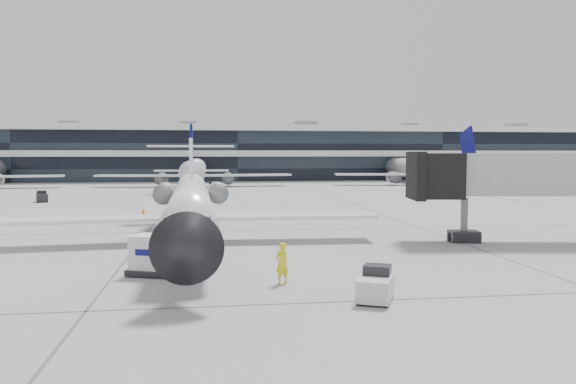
{
  "coord_description": "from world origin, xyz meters",
  "views": [
    {
      "loc": [
        -5.6,
        -40.37,
        5.63
      ],
      "look_at": [
        0.41,
        2.48,
        2.6
      ],
      "focal_mm": 35.0,
      "sensor_mm": 36.0,
      "label": 1
    }
  ],
  "objects": [
    {
      "name": "jet_bridge",
      "position": [
        16.81,
        -8.01,
        4.23
      ],
      "size": [
        18.06,
        5.98,
        5.8
      ],
      "rotation": [
        0.0,
        0.0,
        -0.15
      ],
      "color": "#AEB0B3",
      "rests_on": "ground"
    },
    {
      "name": "traffic_cone",
      "position": [
        -11.63,
        12.11,
        0.28
      ],
      "size": [
        0.49,
        0.49,
        0.59
      ],
      "rotation": [
        0.0,
        0.0,
        -0.25
      ],
      "color": "orange",
      "rests_on": "ground"
    },
    {
      "name": "terminal",
      "position": [
        0.0,
        82.0,
        5.0
      ],
      "size": [
        170.0,
        22.0,
        10.0
      ],
      "primitive_type": "cube",
      "color": "black",
      "rests_on": "ground"
    },
    {
      "name": "ground",
      "position": [
        0.0,
        0.0,
        0.0
      ],
      "size": [
        220.0,
        220.0,
        0.0
      ],
      "primitive_type": "plane",
      "color": "#9B9B9E",
      "rests_on": "ground"
    },
    {
      "name": "bg_jet_right",
      "position": [
        32.0,
        55.0,
        0.0
      ],
      "size": [
        32.0,
        40.0,
        9.6
      ],
      "primitive_type": null,
      "color": "silver",
      "rests_on": "ground"
    },
    {
      "name": "far_tug",
      "position": [
        -24.66,
        27.0,
        0.58
      ],
      "size": [
        1.78,
        2.31,
        1.29
      ],
      "rotation": [
        0.0,
        0.0,
        0.32
      ],
      "color": "black",
      "rests_on": "ground"
    },
    {
      "name": "ramp_worker",
      "position": [
        -2.56,
        -16.81,
        0.9
      ],
      "size": [
        0.78,
        0.7,
        1.8
      ],
      "primitive_type": "imported",
      "rotation": [
        0.0,
        0.0,
        3.67
      ],
      "color": "yellow",
      "rests_on": "ground"
    },
    {
      "name": "bg_jet_center",
      "position": [
        -8.0,
        55.0,
        0.0
      ],
      "size": [
        32.0,
        40.0,
        9.6
      ],
      "primitive_type": null,
      "color": "silver",
      "rests_on": "ground"
    },
    {
      "name": "regional_jet",
      "position": [
        -6.79,
        -5.14,
        2.33
      ],
      "size": [
        23.7,
        29.5,
        6.82
      ],
      "rotation": [
        0.0,
        0.0,
        0.02
      ],
      "color": "white",
      "rests_on": "ground"
    },
    {
      "name": "baggage_tug",
      "position": [
        0.65,
        -19.97,
        0.58
      ],
      "size": [
        1.94,
        2.35,
        1.29
      ],
      "rotation": [
        0.0,
        0.0,
        -0.43
      ],
      "color": "silver",
      "rests_on": "ground"
    },
    {
      "name": "cargo_uld",
      "position": [
        -8.15,
        -14.17,
        0.91
      ],
      "size": [
        2.65,
        2.32,
        1.81
      ],
      "rotation": [
        0.0,
        0.0,
        -0.36
      ],
      "color": "black",
      "rests_on": "ground"
    }
  ]
}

